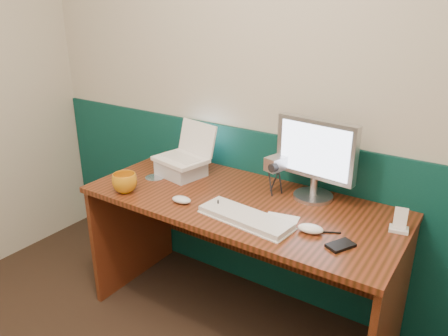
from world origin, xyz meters
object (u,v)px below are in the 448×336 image
Objects in this scene: laptop at (180,142)px; keyboard at (245,218)px; monitor at (316,159)px; camcorder at (275,176)px; mug at (125,183)px; desk at (240,263)px.

laptop is 0.63× the size of keyboard.
monitor is 0.22m from camcorder.
laptop is 2.15× the size of mug.
monitor is at bearing 74.38° from keyboard.
laptop reaches higher than mug.
camcorder reaches higher than keyboard.
keyboard is 0.69m from mug.
mug is 0.78m from camcorder.
mug is (-0.55, -0.25, 0.43)m from desk.
keyboard is (0.59, -0.27, -0.19)m from laptop.
mug is (-0.85, -0.48, -0.16)m from monitor.
desk is 0.74m from laptop.
mug is at bearing -167.49° from keyboard.
mug is at bearing -132.91° from camcorder.
keyboard is 2.29× the size of camcorder.
desk is 12.38× the size of mug.
mug is at bearing -155.42° from desk.
camcorder is (-0.03, 0.34, 0.08)m from keyboard.
desk is 0.51m from camcorder.
monitor is 2.13× the size of camcorder.
laptop reaches higher than camcorder.
monitor is 0.93× the size of keyboard.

